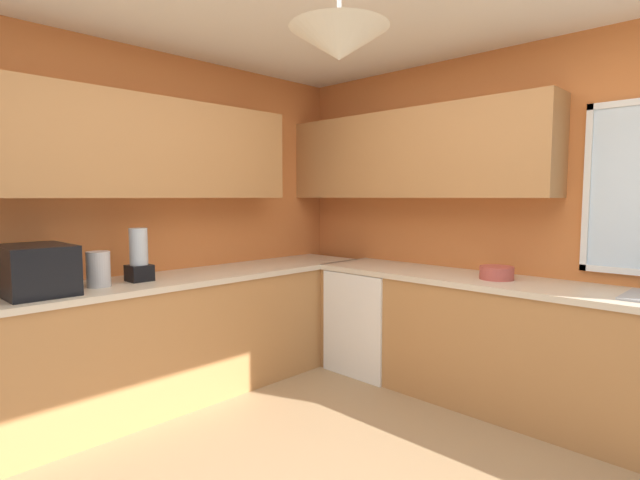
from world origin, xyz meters
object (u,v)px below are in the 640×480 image
at_px(kettle, 98,269).
at_px(dishwasher, 374,320).
at_px(microwave, 35,270).
at_px(blender_appliance, 139,257).
at_px(bowl, 497,273).

bearing_deg(kettle, dishwasher, 72.31).
bearing_deg(dishwasher, microwave, -105.64).
bearing_deg(blender_appliance, microwave, -90.00).
bearing_deg(bowl, dishwasher, -178.36).
relative_size(microwave, bowl, 2.10).
relative_size(dishwasher, microwave, 1.76).
bearing_deg(blender_appliance, dishwasher, 69.10).
relative_size(kettle, bowl, 0.99).
distance_m(kettle, blender_appliance, 0.28).
relative_size(dishwasher, blender_appliance, 2.34).
distance_m(dishwasher, microwave, 2.52).
bearing_deg(bowl, microwave, -125.53).
bearing_deg(blender_appliance, kettle, -85.89).
height_order(microwave, kettle, microwave).
height_order(dishwasher, kettle, kettle).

